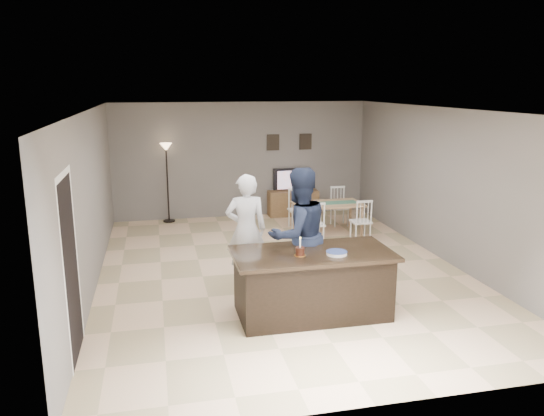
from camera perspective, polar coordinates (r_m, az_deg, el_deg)
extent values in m
plane|color=#DEB68E|center=(9.09, 0.99, -6.73)|extent=(8.00, 8.00, 0.00)
plane|color=slate|center=(12.59, -3.26, 5.18)|extent=(6.00, 0.00, 6.00)
plane|color=slate|center=(5.06, 11.77, -7.24)|extent=(6.00, 0.00, 6.00)
plane|color=slate|center=(8.54, -18.94, 0.68)|extent=(0.00, 8.00, 8.00)
plane|color=slate|center=(9.85, 18.26, 2.31)|extent=(0.00, 8.00, 8.00)
plane|color=white|center=(8.55, 1.06, 10.54)|extent=(8.00, 8.00, 0.00)
cube|color=black|center=(7.31, 4.33, -8.26)|extent=(2.00, 1.00, 0.85)
cube|color=black|center=(7.16, 4.39, -4.91)|extent=(2.15, 1.10, 0.05)
cube|color=brown|center=(12.80, 2.28, 0.55)|extent=(1.20, 0.40, 0.60)
imported|color=black|center=(12.76, 2.22, 3.08)|extent=(0.91, 0.12, 0.53)
plane|color=#F0511A|center=(12.68, 2.31, 3.05)|extent=(0.78, 0.00, 0.78)
cube|color=black|center=(12.66, 0.11, 7.07)|extent=(0.30, 0.02, 0.38)
cube|color=black|center=(12.86, 3.62, 7.14)|extent=(0.30, 0.02, 0.38)
plane|color=black|center=(6.42, -20.79, -6.26)|extent=(0.00, 2.10, 2.10)
plane|color=white|center=(6.16, -21.57, 3.37)|extent=(0.00, 1.02, 1.02)
imported|color=silver|center=(8.27, -2.80, -2.35)|extent=(0.67, 0.46, 1.76)
imported|color=#1A233B|center=(7.62, 2.87, -2.94)|extent=(1.13, 1.00, 1.96)
cylinder|color=gold|center=(6.99, 3.03, -5.10)|extent=(0.16, 0.16, 0.00)
cylinder|color=#3D1B10|center=(6.97, 3.03, -4.67)|extent=(0.12, 0.12, 0.11)
cylinder|color=white|center=(6.94, 3.05, -3.79)|extent=(0.02, 0.02, 0.12)
sphere|color=#FFBF4C|center=(6.92, 3.05, -3.24)|extent=(0.02, 0.02, 0.02)
cylinder|color=white|center=(7.07, 6.97, -4.94)|extent=(0.27, 0.27, 0.01)
cylinder|color=white|center=(7.06, 6.97, -4.84)|extent=(0.27, 0.27, 0.01)
cylinder|color=white|center=(7.06, 6.98, -4.74)|extent=(0.27, 0.27, 0.01)
cylinder|color=#2D428B|center=(7.05, 6.98, -4.67)|extent=(0.28, 0.28, 0.00)
cube|color=#A07B56|center=(11.15, 6.04, 0.43)|extent=(1.43, 0.81, 0.04)
cylinder|color=#A07B56|center=(10.73, 3.31, -1.85)|extent=(0.05, 0.05, 0.63)
cylinder|color=#A07B56|center=(11.74, 8.45, -0.67)|extent=(0.05, 0.05, 0.63)
cube|color=#447A5F|center=(11.14, 6.04, 0.54)|extent=(1.25, 0.32, 0.01)
cube|color=silver|center=(10.48, 4.56, -1.76)|extent=(0.37, 0.36, 0.04)
cylinder|color=silver|center=(10.37, 3.97, -3.12)|extent=(0.03, 0.03, 0.38)
cylinder|color=silver|center=(10.71, 5.09, -2.60)|extent=(0.03, 0.03, 0.38)
cube|color=silver|center=(10.23, 4.87, 0.43)|extent=(0.34, 0.03, 0.04)
cube|color=silver|center=(10.81, 9.52, -1.45)|extent=(0.37, 0.36, 0.04)
cylinder|color=silver|center=(10.68, 9.01, -2.77)|extent=(0.03, 0.03, 0.38)
cylinder|color=silver|center=(11.04, 9.93, -2.27)|extent=(0.03, 0.03, 0.38)
cube|color=silver|center=(10.56, 9.94, 0.68)|extent=(0.34, 0.03, 0.04)
cube|color=silver|center=(11.64, 2.75, -0.22)|extent=(0.37, 0.36, 0.04)
cylinder|color=silver|center=(11.86, 3.26, -1.02)|extent=(0.03, 0.03, 0.38)
cylinder|color=silver|center=(11.52, 2.20, -1.43)|extent=(0.03, 0.03, 0.38)
cube|color=silver|center=(11.70, 2.56, 2.07)|extent=(0.34, 0.03, 0.04)
cube|color=silver|center=(11.93, 7.28, 0.02)|extent=(0.37, 0.36, 0.04)
cylinder|color=silver|center=(12.16, 7.70, -0.76)|extent=(0.03, 0.03, 0.38)
cylinder|color=silver|center=(11.80, 6.80, -1.16)|extent=(0.03, 0.03, 0.38)
cube|color=silver|center=(11.99, 7.09, 2.26)|extent=(0.34, 0.03, 0.04)
cylinder|color=black|center=(12.48, -10.99, -1.36)|extent=(0.27, 0.27, 0.03)
cylinder|color=black|center=(12.30, -11.16, 2.42)|extent=(0.03, 0.03, 1.67)
cone|color=#F0BD84|center=(12.17, -11.34, 6.45)|extent=(0.27, 0.27, 0.17)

